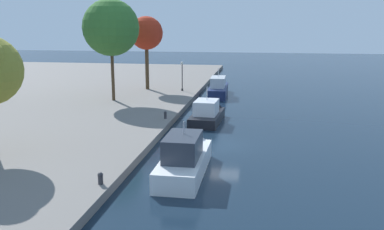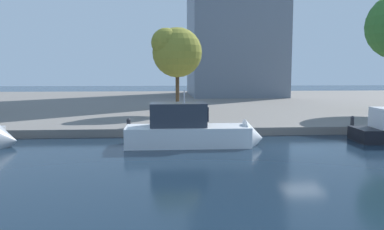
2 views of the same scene
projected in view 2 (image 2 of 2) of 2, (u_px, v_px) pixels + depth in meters
name	position (u px, v px, depth m)	size (l,w,h in m)	color
ground_plane	(303.00, 150.00, 23.84)	(220.00, 220.00, 0.00)	#142333
dock_promenade	(222.00, 103.00, 56.64)	(120.00, 55.00, 0.61)	slate
motor_yacht_1	(195.00, 133.00, 25.30)	(8.93, 2.67, 4.42)	white
mooring_bollard_1	(352.00, 120.00, 30.49)	(0.30, 0.30, 0.74)	#2D2D33
mooring_bollard_2	(129.00, 123.00, 29.12)	(0.32, 0.32, 0.72)	#2D2D33
tree_1	(176.00, 51.00, 38.12)	(4.95, 4.85, 8.46)	#4C3823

